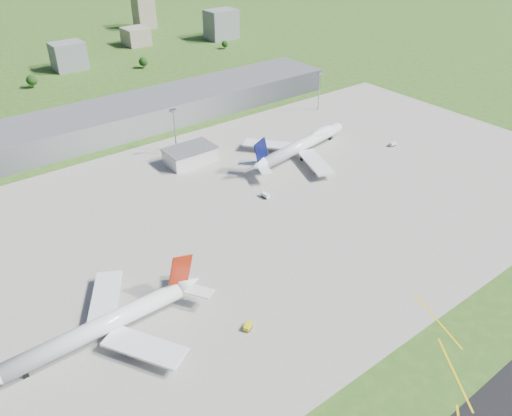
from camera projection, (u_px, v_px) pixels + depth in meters
ground at (133, 137)px, 301.80m from camera, size 1400.00×1400.00×0.00m
apron at (257, 208)px, 233.04m from camera, size 360.00×190.00×0.08m
terminal at (121, 118)px, 307.88m from camera, size 300.00×42.00×15.00m
ops_building at (190, 156)px, 271.24m from camera, size 26.00×16.00×8.00m
mast_center at (174, 123)px, 274.02m from camera, size 3.50×2.00×25.90m
mast_east at (320, 84)px, 330.72m from camera, size 3.50×2.00×25.90m
airliner_red_twin at (106, 325)px, 162.42m from camera, size 73.53×57.47×20.23m
airliner_blue_quad at (303, 145)px, 278.82m from camera, size 80.09×62.17×20.98m
tug_yellow at (248, 327)px, 167.72m from camera, size 4.22×3.60×1.82m
van_white_near at (265, 196)px, 240.60m from camera, size 2.34×4.62×2.33m
van_white_far at (393, 144)px, 290.32m from camera, size 4.35×2.23×2.25m
bldg_c at (69, 56)px, 413.74m from camera, size 26.00×20.00×22.00m
bldg_ce at (136, 36)px, 483.44m from camera, size 22.00×24.00×16.00m
bldg_e at (221, 24)px, 501.33m from camera, size 30.00×22.00×28.00m
bldg_tall_e at (144, 11)px, 539.04m from camera, size 20.00×18.00×36.00m
tree_c at (32, 80)px, 375.71m from camera, size 8.10×8.10×9.90m
tree_e at (143, 62)px, 418.92m from camera, size 7.65×7.65×9.35m
tree_far_e at (225, 44)px, 472.55m from camera, size 6.30×6.30×7.70m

